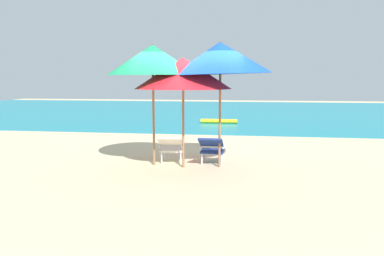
# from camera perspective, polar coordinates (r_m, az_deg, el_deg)

# --- Properties ---
(ground_plane) EXTENTS (40.00, 40.00, 0.00)m
(ground_plane) POSITION_cam_1_polar(r_m,az_deg,el_deg) (12.18, 2.35, -1.10)
(ground_plane) COLOR #CCB78E
(ocean_band) EXTENTS (40.00, 18.00, 0.01)m
(ocean_band) POSITION_cam_1_polar(r_m,az_deg,el_deg) (21.03, 4.67, 2.74)
(ocean_band) COLOR teal
(ocean_band) RESTS_ON ground_plane
(swim_buoy) EXTENTS (1.60, 0.18, 0.18)m
(swim_buoy) POSITION_cam_1_polar(r_m,az_deg,el_deg) (15.33, 4.41, 1.14)
(swim_buoy) COLOR yellow
(swim_buoy) RESTS_ON ocean_band
(lounge_chair_left) EXTENTS (0.59, 0.91, 0.68)m
(lounge_chair_left) POSITION_cam_1_polar(r_m,az_deg,el_deg) (8.01, -3.41, -2.96)
(lounge_chair_left) COLOR silver
(lounge_chair_left) RESTS_ON ground_plane
(lounge_chair_right) EXTENTS (0.56, 0.89, 0.68)m
(lounge_chair_right) POSITION_cam_1_polar(r_m,az_deg,el_deg) (7.88, 3.25, -3.15)
(lounge_chair_right) COLOR navy
(lounge_chair_right) RESTS_ON ground_plane
(beach_umbrella_left) EXTENTS (2.53, 2.53, 2.68)m
(beach_umbrella_left) POSITION_cam_1_polar(r_m,az_deg,el_deg) (7.77, -6.44, 11.01)
(beach_umbrella_left) COLOR olive
(beach_umbrella_left) RESTS_ON ground_plane
(beach_umbrella_center) EXTENTS (2.87, 2.87, 2.38)m
(beach_umbrella_center) POSITION_cam_1_polar(r_m,az_deg,el_deg) (7.49, -1.47, 8.95)
(beach_umbrella_center) COLOR olive
(beach_umbrella_center) RESTS_ON ground_plane
(beach_umbrella_right) EXTENTS (2.60, 2.59, 2.73)m
(beach_umbrella_right) POSITION_cam_1_polar(r_m,az_deg,el_deg) (7.55, 4.67, 11.31)
(beach_umbrella_right) COLOR olive
(beach_umbrella_right) RESTS_ON ground_plane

